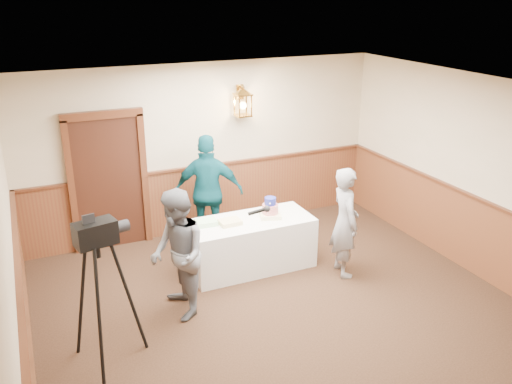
{
  "coord_description": "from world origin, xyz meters",
  "views": [
    {
      "loc": [
        -2.74,
        -4.63,
        3.88
      ],
      "look_at": [
        0.1,
        1.7,
        1.25
      ],
      "focal_mm": 38.0,
      "sensor_mm": 36.0,
      "label": 1
    }
  ],
  "objects_px": {
    "baker": "(345,222)",
    "tv_camera_rig": "(103,303)",
    "display_table": "(250,244)",
    "sheet_cake_green": "(206,222)",
    "assistant_p": "(209,192)",
    "interviewer": "(178,255)",
    "sheet_cake_yellow": "(230,222)",
    "tiered_cake": "(270,209)"
  },
  "relations": [
    {
      "from": "baker",
      "to": "sheet_cake_yellow",
      "type": "bearing_deg",
      "value": 73.94
    },
    {
      "from": "assistant_p",
      "to": "display_table",
      "type": "bearing_deg",
      "value": 130.44
    },
    {
      "from": "assistant_p",
      "to": "tv_camera_rig",
      "type": "relative_size",
      "value": 1.07
    },
    {
      "from": "display_table",
      "to": "sheet_cake_green",
      "type": "height_order",
      "value": "sheet_cake_green"
    },
    {
      "from": "display_table",
      "to": "assistant_p",
      "type": "xyz_separation_m",
      "value": [
        -0.3,
        0.93,
        0.53
      ]
    },
    {
      "from": "baker",
      "to": "assistant_p",
      "type": "xyz_separation_m",
      "value": [
        -1.43,
        1.64,
        0.11
      ]
    },
    {
      "from": "sheet_cake_green",
      "to": "assistant_p",
      "type": "relative_size",
      "value": 0.16
    },
    {
      "from": "sheet_cake_yellow",
      "to": "interviewer",
      "type": "height_order",
      "value": "interviewer"
    },
    {
      "from": "interviewer",
      "to": "assistant_p",
      "type": "distance_m",
      "value": 1.97
    },
    {
      "from": "interviewer",
      "to": "baker",
      "type": "distance_m",
      "value": 2.44
    },
    {
      "from": "assistant_p",
      "to": "sheet_cake_green",
      "type": "bearing_deg",
      "value": 90.54
    },
    {
      "from": "tiered_cake",
      "to": "assistant_p",
      "type": "distance_m",
      "value": 1.12
    },
    {
      "from": "interviewer",
      "to": "assistant_p",
      "type": "bearing_deg",
      "value": 150.77
    },
    {
      "from": "display_table",
      "to": "tiered_cake",
      "type": "xyz_separation_m",
      "value": [
        0.31,
        -0.01,
        0.49
      ]
    },
    {
      "from": "display_table",
      "to": "tiered_cake",
      "type": "relative_size",
      "value": 4.94
    },
    {
      "from": "tiered_cake",
      "to": "sheet_cake_yellow",
      "type": "distance_m",
      "value": 0.64
    },
    {
      "from": "display_table",
      "to": "tv_camera_rig",
      "type": "height_order",
      "value": "tv_camera_rig"
    },
    {
      "from": "display_table",
      "to": "sheet_cake_green",
      "type": "distance_m",
      "value": 0.76
    },
    {
      "from": "tiered_cake",
      "to": "sheet_cake_green",
      "type": "relative_size",
      "value": 1.25
    },
    {
      "from": "interviewer",
      "to": "assistant_p",
      "type": "xyz_separation_m",
      "value": [
        1.0,
        1.7,
        0.08
      ]
    },
    {
      "from": "sheet_cake_yellow",
      "to": "interviewer",
      "type": "bearing_deg",
      "value": -142.52
    },
    {
      "from": "tiered_cake",
      "to": "interviewer",
      "type": "relative_size",
      "value": 0.22
    },
    {
      "from": "interviewer",
      "to": "baker",
      "type": "height_order",
      "value": "interviewer"
    },
    {
      "from": "tiered_cake",
      "to": "baker",
      "type": "height_order",
      "value": "baker"
    },
    {
      "from": "sheet_cake_green",
      "to": "interviewer",
      "type": "height_order",
      "value": "interviewer"
    },
    {
      "from": "baker",
      "to": "tv_camera_rig",
      "type": "bearing_deg",
      "value": 110.45
    },
    {
      "from": "interviewer",
      "to": "assistant_p",
      "type": "height_order",
      "value": "assistant_p"
    },
    {
      "from": "interviewer",
      "to": "tv_camera_rig",
      "type": "height_order",
      "value": "tv_camera_rig"
    },
    {
      "from": "sheet_cake_green",
      "to": "tiered_cake",
      "type": "bearing_deg",
      "value": -7.22
    },
    {
      "from": "tiered_cake",
      "to": "assistant_p",
      "type": "bearing_deg",
      "value": 122.9
    },
    {
      "from": "sheet_cake_yellow",
      "to": "assistant_p",
      "type": "relative_size",
      "value": 0.17
    },
    {
      "from": "sheet_cake_yellow",
      "to": "tv_camera_rig",
      "type": "height_order",
      "value": "tv_camera_rig"
    },
    {
      "from": "display_table",
      "to": "interviewer",
      "type": "bearing_deg",
      "value": -149.51
    },
    {
      "from": "sheet_cake_yellow",
      "to": "baker",
      "type": "height_order",
      "value": "baker"
    },
    {
      "from": "interviewer",
      "to": "baker",
      "type": "bearing_deg",
      "value": 92.66
    },
    {
      "from": "sheet_cake_yellow",
      "to": "baker",
      "type": "distance_m",
      "value": 1.62
    },
    {
      "from": "tiered_cake",
      "to": "baker",
      "type": "bearing_deg",
      "value": -40.32
    },
    {
      "from": "tiered_cake",
      "to": "assistant_p",
      "type": "xyz_separation_m",
      "value": [
        -0.61,
        0.94,
        0.04
      ]
    },
    {
      "from": "sheet_cake_green",
      "to": "baker",
      "type": "height_order",
      "value": "baker"
    },
    {
      "from": "display_table",
      "to": "tv_camera_rig",
      "type": "bearing_deg",
      "value": -149.08
    },
    {
      "from": "sheet_cake_yellow",
      "to": "baker",
      "type": "relative_size",
      "value": 0.19
    },
    {
      "from": "tiered_cake",
      "to": "sheet_cake_green",
      "type": "bearing_deg",
      "value": 172.78
    }
  ]
}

